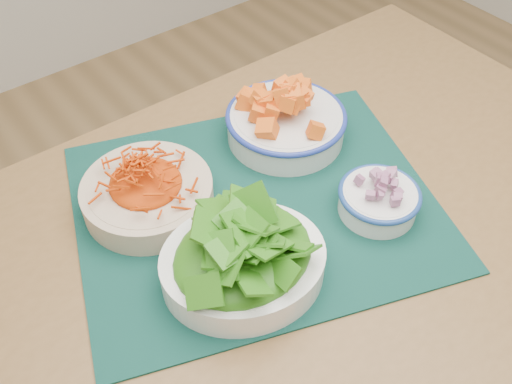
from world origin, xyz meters
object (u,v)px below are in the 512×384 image
(lettuce_bowl, at_px, (243,254))
(onion_bowl, at_px, (379,196))
(table, at_px, (304,259))
(squash_bowl, at_px, (286,115))
(carrot_bowl, at_px, (147,190))
(placemat, at_px, (256,205))

(lettuce_bowl, height_order, onion_bowl, lettuce_bowl)
(table, height_order, squash_bowl, squash_bowl)
(carrot_bowl, relative_size, onion_bowl, 1.48)
(table, xyz_separation_m, onion_bowl, (0.10, -0.05, 0.13))
(placemat, relative_size, lettuce_bowl, 1.95)
(placemat, xyz_separation_m, onion_bowl, (0.15, -0.13, 0.04))
(table, height_order, placemat, placemat)
(carrot_bowl, bearing_deg, lettuce_bowl, -79.42)
(table, xyz_separation_m, placemat, (-0.04, 0.08, 0.10))
(table, distance_m, onion_bowl, 0.18)
(placemat, xyz_separation_m, lettuce_bowl, (-0.10, -0.10, 0.06))
(placemat, xyz_separation_m, carrot_bowl, (-0.14, 0.10, 0.04))
(placemat, relative_size, squash_bowl, 2.56)
(table, relative_size, placemat, 2.18)
(squash_bowl, distance_m, lettuce_bowl, 0.32)
(squash_bowl, xyz_separation_m, onion_bowl, (0.00, -0.23, -0.02))
(lettuce_bowl, bearing_deg, onion_bowl, 14.36)
(placemat, distance_m, squash_bowl, 0.18)
(placemat, height_order, carrot_bowl, carrot_bowl)
(table, xyz_separation_m, lettuce_bowl, (-0.14, -0.02, 0.15))
(carrot_bowl, height_order, squash_bowl, squash_bowl)
(carrot_bowl, relative_size, squash_bowl, 1.06)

